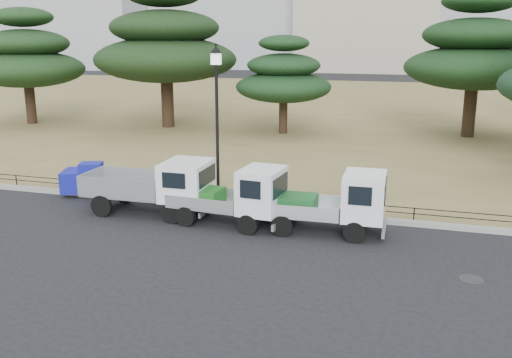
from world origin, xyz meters
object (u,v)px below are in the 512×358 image
(truck_large, at_px, (155,184))
(truck_kei_rear, at_px, (333,203))
(truck_kei_front, at_px, (235,196))
(street_lamp, at_px, (217,99))
(tarp_pile, at_px, (87,179))

(truck_large, xyz_separation_m, truck_kei_rear, (5.98, -0.17, -0.09))
(truck_kei_front, distance_m, street_lamp, 3.58)
(truck_kei_rear, bearing_deg, tarp_pile, 168.72)
(street_lamp, height_order, tarp_pile, street_lamp)
(tarp_pile, bearing_deg, street_lamp, 1.05)
(truck_kei_front, relative_size, street_lamp, 0.69)
(truck_large, distance_m, street_lamp, 3.53)
(street_lamp, bearing_deg, truck_kei_rear, -21.21)
(truck_kei_rear, height_order, street_lamp, street_lamp)
(truck_large, xyz_separation_m, street_lamp, (1.66, 1.51, 2.72))
(truck_large, height_order, truck_kei_front, truck_kei_front)
(truck_kei_rear, bearing_deg, truck_kei_front, -179.03)
(truck_kei_front, height_order, tarp_pile, truck_kei_front)
(street_lamp, bearing_deg, truck_large, -137.79)
(truck_kei_rear, height_order, tarp_pile, truck_kei_rear)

